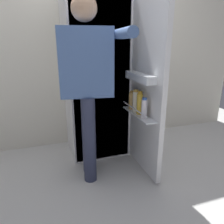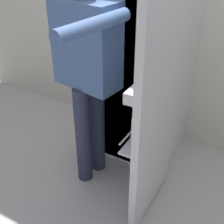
% 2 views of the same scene
% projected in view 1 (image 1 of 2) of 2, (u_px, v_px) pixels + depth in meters
% --- Properties ---
extents(ground_plane, '(5.66, 5.66, 0.00)m').
position_uv_depth(ground_plane, '(110.00, 171.00, 2.27)').
color(ground_plane, silver).
extents(kitchen_wall, '(4.40, 0.10, 2.52)m').
position_uv_depth(kitchen_wall, '(87.00, 44.00, 2.68)').
color(kitchen_wall, silver).
rests_on(kitchen_wall, ground_plane).
extents(refrigerator, '(0.70, 1.22, 1.78)m').
position_uv_depth(refrigerator, '(98.00, 79.00, 2.45)').
color(refrigerator, white).
rests_on(refrigerator, ground_plane).
extents(person, '(0.56, 0.81, 1.65)m').
position_uv_depth(person, '(88.00, 76.00, 1.91)').
color(person, '#2D334C').
rests_on(person, ground_plane).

